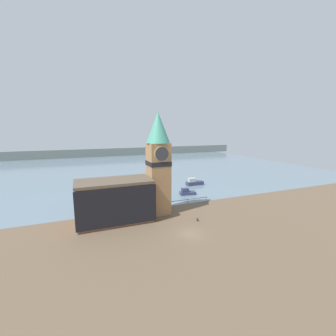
{
  "coord_description": "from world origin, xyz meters",
  "views": [
    {
      "loc": [
        -16.39,
        -30.78,
        17.1
      ],
      "look_at": [
        -0.71,
        8.06,
        9.76
      ],
      "focal_mm": 24.0,
      "sensor_mm": 36.0,
      "label": 1
    }
  ],
  "objects_px": {
    "pier_building": "(115,201)",
    "boat_near": "(187,192)",
    "boat_far": "(194,182)",
    "clock_tower": "(158,161)",
    "mooring_bollard_near": "(197,219)"
  },
  "relations": [
    {
      "from": "boat_far",
      "to": "mooring_bollard_near",
      "type": "bearing_deg",
      "value": -116.77
    },
    {
      "from": "mooring_bollard_near",
      "to": "pier_building",
      "type": "bearing_deg",
      "value": 157.52
    },
    {
      "from": "clock_tower",
      "to": "boat_near",
      "type": "bearing_deg",
      "value": 40.19
    },
    {
      "from": "pier_building",
      "to": "boat_far",
      "type": "bearing_deg",
      "value": 34.75
    },
    {
      "from": "clock_tower",
      "to": "boat_far",
      "type": "distance_m",
      "value": 27.2
    },
    {
      "from": "pier_building",
      "to": "boat_near",
      "type": "height_order",
      "value": "pier_building"
    },
    {
      "from": "clock_tower",
      "to": "boat_near",
      "type": "relative_size",
      "value": 4.7
    },
    {
      "from": "pier_building",
      "to": "mooring_bollard_near",
      "type": "height_order",
      "value": "pier_building"
    },
    {
      "from": "boat_near",
      "to": "boat_far",
      "type": "xyz_separation_m",
      "value": [
        6.63,
        8.27,
        0.2
      ]
    },
    {
      "from": "clock_tower",
      "to": "mooring_bollard_near",
      "type": "height_order",
      "value": "clock_tower"
    },
    {
      "from": "pier_building",
      "to": "mooring_bollard_near",
      "type": "distance_m",
      "value": 15.85
    },
    {
      "from": "pier_building",
      "to": "boat_far",
      "type": "height_order",
      "value": "pier_building"
    },
    {
      "from": "pier_building",
      "to": "boat_far",
      "type": "distance_m",
      "value": 32.87
    },
    {
      "from": "boat_far",
      "to": "mooring_bollard_near",
      "type": "relative_size",
      "value": 8.22
    },
    {
      "from": "clock_tower",
      "to": "mooring_bollard_near",
      "type": "bearing_deg",
      "value": -51.62
    }
  ]
}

